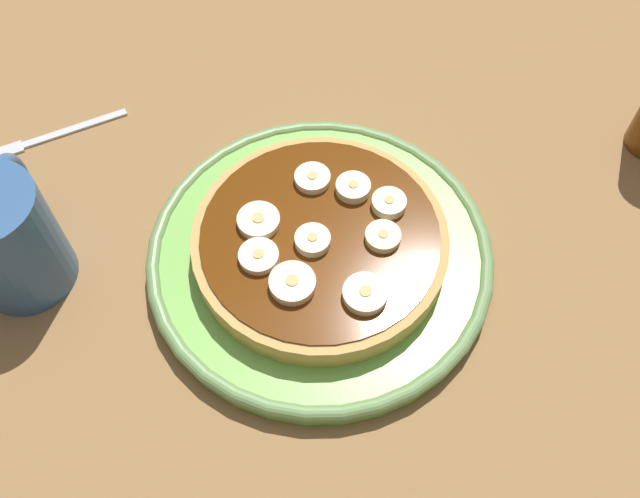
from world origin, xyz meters
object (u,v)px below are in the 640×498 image
(banana_slice_5, at_px, (259,221))
(coffee_mug, at_px, (7,235))
(plate, at_px, (320,255))
(banana_slice_8, at_px, (353,188))
(banana_slice_1, at_px, (389,204))
(fork, at_px, (47,137))
(pancake_stack, at_px, (322,242))
(banana_slice_4, at_px, (383,237))
(banana_slice_0, at_px, (313,240))
(banana_slice_7, at_px, (259,257))
(banana_slice_3, at_px, (307,179))
(banana_slice_2, at_px, (292,284))
(banana_slice_6, at_px, (365,294))

(banana_slice_5, xyz_separation_m, coffee_mug, (0.00, 0.18, 0.01))
(plate, bearing_deg, coffee_mug, 85.22)
(banana_slice_5, xyz_separation_m, banana_slice_8, (0.02, -0.08, 0.00))
(banana_slice_1, bearing_deg, coffee_mug, 90.12)
(plate, xyz_separation_m, fork, (0.16, 0.23, -0.01))
(pancake_stack, relative_size, banana_slice_4, 7.45)
(banana_slice_0, height_order, banana_slice_7, banana_slice_0)
(banana_slice_4, bearing_deg, pancake_stack, 76.79)
(banana_slice_1, distance_m, banana_slice_3, 0.07)
(banana_slice_5, height_order, fork, banana_slice_5)
(banana_slice_2, distance_m, banana_slice_5, 0.06)
(pancake_stack, relative_size, banana_slice_2, 5.93)
(banana_slice_7, bearing_deg, fork, 46.36)
(banana_slice_4, relative_size, coffee_mug, 0.24)
(plate, relative_size, pancake_stack, 1.35)
(plate, bearing_deg, banana_slice_3, 5.13)
(plate, xyz_separation_m, banana_slice_6, (-0.06, -0.03, 0.03))
(banana_slice_6, bearing_deg, fork, 50.00)
(banana_slice_8, height_order, coffee_mug, coffee_mug)
(pancake_stack, distance_m, banana_slice_0, 0.02)
(coffee_mug, bearing_deg, plate, -94.78)
(banana_slice_4, bearing_deg, banana_slice_6, 156.13)
(banana_slice_7, bearing_deg, banana_slice_1, -70.84)
(pancake_stack, relative_size, coffee_mug, 1.81)
(plate, distance_m, pancake_stack, 0.02)
(banana_slice_8, bearing_deg, banana_slice_0, 140.46)
(pancake_stack, distance_m, banana_slice_8, 0.05)
(plate, xyz_separation_m, banana_slice_2, (-0.04, 0.02, 0.03))
(banana_slice_4, relative_size, banana_slice_6, 0.83)
(banana_slice_8, distance_m, coffee_mug, 0.26)
(fork, bearing_deg, plate, -124.52)
(banana_slice_1, distance_m, fork, 0.32)
(banana_slice_2, height_order, banana_slice_8, same)
(banana_slice_6, relative_size, banana_slice_7, 1.09)
(banana_slice_3, relative_size, banana_slice_6, 0.88)
(banana_slice_3, distance_m, banana_slice_8, 0.04)
(banana_slice_2, distance_m, coffee_mug, 0.21)
(banana_slice_3, xyz_separation_m, coffee_mug, (-0.03, 0.22, 0.01))
(banana_slice_6, height_order, coffee_mug, coffee_mug)
(plate, bearing_deg, banana_slice_6, -155.52)
(coffee_mug, height_order, fork, coffee_mug)
(banana_slice_6, distance_m, fork, 0.33)
(pancake_stack, distance_m, banana_slice_7, 0.05)
(banana_slice_1, relative_size, banana_slice_8, 0.98)
(banana_slice_0, bearing_deg, coffee_mug, 83.34)
(pancake_stack, xyz_separation_m, banana_slice_7, (-0.02, 0.05, 0.01))
(banana_slice_0, height_order, coffee_mug, coffee_mug)
(banana_slice_2, relative_size, banana_slice_7, 1.14)
(fork, bearing_deg, banana_slice_0, -126.43)
(banana_slice_4, xyz_separation_m, banana_slice_6, (-0.05, 0.02, 0.00))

